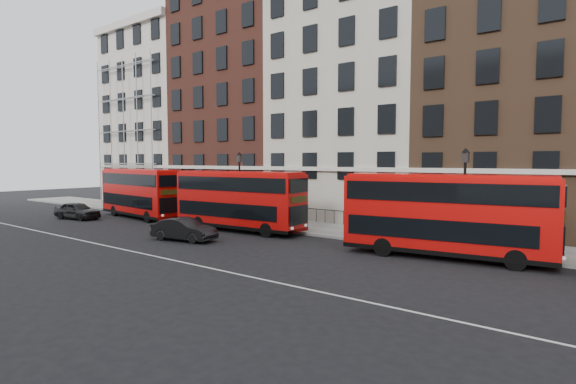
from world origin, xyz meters
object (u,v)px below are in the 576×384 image
Objects in this scene: bus_c at (445,213)px; car_front at (184,229)px; car_rear at (77,211)px; bus_a at (140,192)px; bus_b at (239,199)px.

car_front is (-14.08, -4.72, -1.55)m from bus_c.
car_rear is (-28.95, -3.70, -1.52)m from bus_c.
bus_b is at bearing 6.65° from bus_a.
bus_c is 29.23m from car_rear.
car_rear is (-14.87, -3.70, -1.48)m from bus_b.
bus_b is 2.39× the size of car_front.
bus_c is 2.42× the size of car_rear.
car_rear is at bearing -169.85° from bus_b.
bus_c is (25.53, -0.01, 0.02)m from bus_a.
bus_b is (11.45, -0.01, -0.01)m from bus_a.
bus_c is at bearing -93.34° from car_rear.
bus_a is 5.26m from car_rear.
bus_c is at bearing -82.61° from car_front.
bus_a is 1.01× the size of bus_b.
bus_b is 4.96m from car_front.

